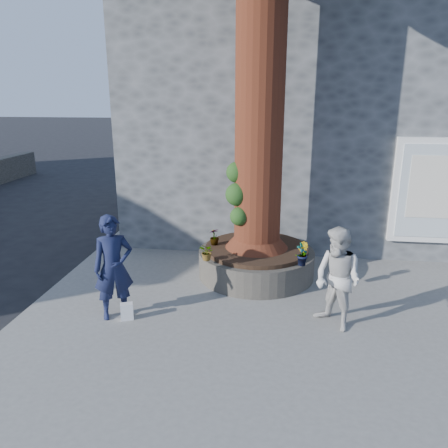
# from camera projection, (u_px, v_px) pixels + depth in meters

# --- Properties ---
(ground) EXTENTS (120.00, 120.00, 0.00)m
(ground) POSITION_uv_depth(u_px,v_px,m) (199.00, 327.00, 7.08)
(ground) COLOR black
(ground) RESTS_ON ground
(pavement) EXTENTS (9.00, 8.00, 0.12)m
(pavement) POSITION_uv_depth(u_px,v_px,m) (291.00, 302.00, 7.83)
(pavement) COLOR slate
(pavement) RESTS_ON ground
(yellow_line) EXTENTS (0.10, 30.00, 0.01)m
(yellow_line) POSITION_uv_depth(u_px,v_px,m) (53.00, 290.00, 8.41)
(yellow_line) COLOR yellow
(yellow_line) RESTS_ON ground
(stone_shop) EXTENTS (10.30, 8.30, 6.30)m
(stone_shop) POSITION_uv_depth(u_px,v_px,m) (327.00, 111.00, 12.69)
(stone_shop) COLOR #494C4E
(stone_shop) RESTS_ON ground
(planter) EXTENTS (2.30, 2.30, 0.60)m
(planter) POSITION_uv_depth(u_px,v_px,m) (256.00, 261.00, 8.77)
(planter) COLOR black
(planter) RESTS_ON pavement
(man) EXTENTS (0.75, 0.66, 1.72)m
(man) POSITION_uv_depth(u_px,v_px,m) (113.00, 268.00, 6.96)
(man) COLOR #141A38
(man) RESTS_ON pavement
(woman) EXTENTS (0.98, 0.99, 1.61)m
(woman) POSITION_uv_depth(u_px,v_px,m) (338.00, 279.00, 6.66)
(woman) COLOR beige
(woman) RESTS_ON pavement
(shopping_bag) EXTENTS (0.23, 0.18, 0.28)m
(shopping_bag) POSITION_uv_depth(u_px,v_px,m) (127.00, 311.00, 7.07)
(shopping_bag) COLOR white
(shopping_bag) RESTS_ON pavement
(plant_a) EXTENTS (0.26, 0.24, 0.41)m
(plant_a) POSITION_uv_depth(u_px,v_px,m) (302.00, 254.00, 7.71)
(plant_a) COLOR gray
(plant_a) RESTS_ON planter
(plant_b) EXTENTS (0.26, 0.27, 0.42)m
(plant_b) POSITION_uv_depth(u_px,v_px,m) (302.00, 254.00, 7.70)
(plant_b) COLOR gray
(plant_b) RESTS_ON planter
(plant_c) EXTENTS (0.26, 0.26, 0.33)m
(plant_c) POSITION_uv_depth(u_px,v_px,m) (214.00, 237.00, 8.75)
(plant_c) COLOR gray
(plant_c) RESTS_ON planter
(plant_d) EXTENTS (0.38, 0.37, 0.31)m
(plant_d) POSITION_uv_depth(u_px,v_px,m) (207.00, 252.00, 7.93)
(plant_d) COLOR gray
(plant_d) RESTS_ON planter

